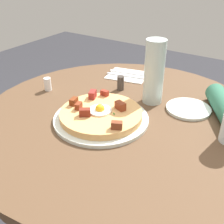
# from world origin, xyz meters

# --- Properties ---
(dining_table) EXTENTS (1.00, 1.00, 0.75)m
(dining_table) POSITION_xyz_m (0.00, 0.00, 0.57)
(dining_table) COLOR brown
(dining_table) RESTS_ON ground_plane
(pizza_plate) EXTENTS (0.31, 0.31, 0.01)m
(pizza_plate) POSITION_xyz_m (-0.04, -0.07, 0.75)
(pizza_plate) COLOR silver
(pizza_plate) RESTS_ON dining_table
(breakfast_pizza) EXTENTS (0.27, 0.27, 0.05)m
(breakfast_pizza) POSITION_xyz_m (-0.04, -0.07, 0.77)
(breakfast_pizza) COLOR tan
(breakfast_pizza) RESTS_ON pizza_plate
(bread_plate) EXTENTS (0.16, 0.16, 0.01)m
(bread_plate) POSITION_xyz_m (0.18, 0.15, 0.75)
(bread_plate) COLOR silver
(bread_plate) RESTS_ON dining_table
(napkin) EXTENTS (0.20, 0.17, 0.00)m
(napkin) POSITION_xyz_m (-0.16, 0.30, 0.75)
(napkin) COLOR white
(napkin) RESTS_ON dining_table
(fork) EXTENTS (0.18, 0.05, 0.00)m
(fork) POSITION_xyz_m (-0.16, 0.29, 0.75)
(fork) COLOR silver
(fork) RESTS_ON napkin
(knife) EXTENTS (0.18, 0.05, 0.00)m
(knife) POSITION_xyz_m (-0.16, 0.32, 0.75)
(knife) COLOR silver
(knife) RESTS_ON napkin
(water_bottle) EXTENTS (0.07, 0.07, 0.23)m
(water_bottle) POSITION_xyz_m (0.04, 0.14, 0.86)
(water_bottle) COLOR silver
(water_bottle) RESTS_ON dining_table
(salt_shaker) EXTENTS (0.03, 0.03, 0.05)m
(salt_shaker) POSITION_xyz_m (-0.35, -0.00, 0.77)
(salt_shaker) COLOR white
(salt_shaker) RESTS_ON dining_table
(pepper_shaker) EXTENTS (0.03, 0.03, 0.06)m
(pepper_shaker) POSITION_xyz_m (-0.11, 0.16, 0.78)
(pepper_shaker) COLOR #3F3833
(pepper_shaker) RESTS_ON dining_table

